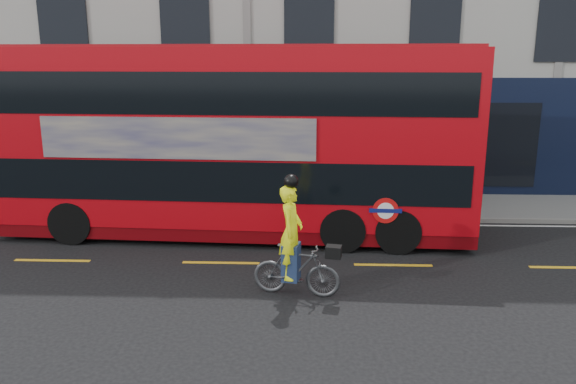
{
  "coord_description": "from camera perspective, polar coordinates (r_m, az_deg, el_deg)",
  "views": [
    {
      "loc": [
        2.03,
        -10.74,
        4.73
      ],
      "look_at": [
        1.54,
        2.18,
        1.55
      ],
      "focal_mm": 35.0,
      "sensor_mm": 36.0,
      "label": 1
    }
  ],
  "objects": [
    {
      "name": "ground",
      "position": [
        11.91,
        -7.95,
        -9.73
      ],
      "size": [
        120.0,
        120.0,
        0.0
      ],
      "primitive_type": "plane",
      "color": "black",
      "rests_on": "ground"
    },
    {
      "name": "pavement",
      "position": [
        17.98,
        -4.4,
        -1.3
      ],
      "size": [
        60.0,
        3.0,
        0.12
      ],
      "primitive_type": "cube",
      "color": "slate",
      "rests_on": "ground"
    },
    {
      "name": "kerb",
      "position": [
        16.54,
        -4.99,
        -2.63
      ],
      "size": [
        60.0,
        0.12,
        0.13
      ],
      "primitive_type": "cube",
      "color": "slate",
      "rests_on": "ground"
    },
    {
      "name": "road_edge_line",
      "position": [
        16.28,
        -5.11,
        -3.13
      ],
      "size": [
        58.0,
        0.1,
        0.01
      ],
      "primitive_type": "cube",
      "color": "silver",
      "rests_on": "ground"
    },
    {
      "name": "lane_dashes",
      "position": [
        13.28,
        -6.83,
        -7.15
      ],
      "size": [
        58.0,
        0.12,
        0.01
      ],
      "primitive_type": null,
      "color": "yellow",
      "rests_on": "ground"
    },
    {
      "name": "bus",
      "position": [
        14.83,
        -5.39,
        5.27
      ],
      "size": [
        12.43,
        3.4,
        4.96
      ],
      "rotation": [
        0.0,
        0.0,
        -0.05
      ],
      "color": "#B1070F",
      "rests_on": "ground"
    },
    {
      "name": "cyclist",
      "position": [
        11.23,
        0.66,
        -6.42
      ],
      "size": [
        1.83,
        0.82,
        2.49
      ],
      "rotation": [
        0.0,
        0.0,
        -0.19
      ],
      "color": "#444549",
      "rests_on": "ground"
    }
  ]
}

